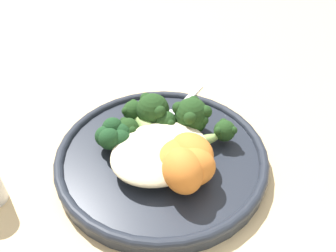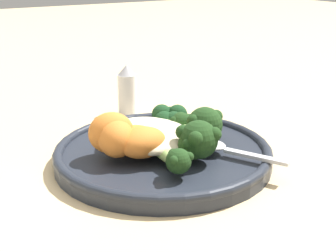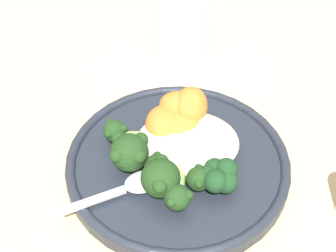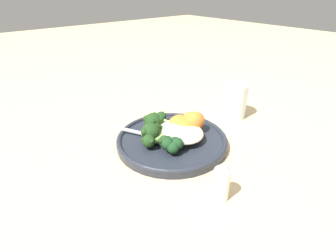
% 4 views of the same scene
% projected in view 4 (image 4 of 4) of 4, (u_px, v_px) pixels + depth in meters
% --- Properties ---
extents(ground_plane, '(4.00, 4.00, 0.00)m').
position_uv_depth(ground_plane, '(167.00, 141.00, 0.63)').
color(ground_plane, '#D6B784').
extents(plate, '(0.26, 0.26, 0.02)m').
position_uv_depth(plate, '(172.00, 140.00, 0.62)').
color(plate, '#232833').
rests_on(plate, ground_plane).
extents(quinoa_mound, '(0.12, 0.10, 0.02)m').
position_uv_depth(quinoa_mound, '(180.00, 131.00, 0.61)').
color(quinoa_mound, beige).
rests_on(quinoa_mound, plate).
extents(broccoli_stalk_0, '(0.12, 0.04, 0.03)m').
position_uv_depth(broccoli_stalk_0, '(167.00, 122.00, 0.65)').
color(broccoli_stalk_0, '#8EB25B').
rests_on(broccoli_stalk_0, plate).
extents(broccoli_stalk_1, '(0.09, 0.06, 0.03)m').
position_uv_depth(broccoli_stalk_1, '(161.00, 125.00, 0.63)').
color(broccoli_stalk_1, '#8EB25B').
rests_on(broccoli_stalk_1, plate).
extents(broccoli_stalk_2, '(0.08, 0.06, 0.04)m').
position_uv_depth(broccoli_stalk_2, '(155.00, 122.00, 0.63)').
color(broccoli_stalk_2, '#8EB25B').
rests_on(broccoli_stalk_2, plate).
extents(broccoli_stalk_3, '(0.05, 0.08, 0.03)m').
position_uv_depth(broccoli_stalk_3, '(164.00, 131.00, 0.61)').
color(broccoli_stalk_3, '#8EB25B').
rests_on(broccoli_stalk_3, plate).
extents(broccoli_stalk_4, '(0.05, 0.12, 0.04)m').
position_uv_depth(broccoli_stalk_4, '(154.00, 132.00, 0.59)').
color(broccoli_stalk_4, '#8EB25B').
rests_on(broccoli_stalk_4, plate).
extents(broccoli_stalk_5, '(0.03, 0.12, 0.03)m').
position_uv_depth(broccoli_stalk_5, '(160.00, 137.00, 0.58)').
color(broccoli_stalk_5, '#8EB25B').
rests_on(broccoli_stalk_5, plate).
extents(broccoli_stalk_6, '(0.04, 0.08, 0.03)m').
position_uv_depth(broccoli_stalk_6, '(167.00, 140.00, 0.58)').
color(broccoli_stalk_6, '#8EB25B').
rests_on(broccoli_stalk_6, plate).
extents(sweet_potato_chunk_0, '(0.05, 0.06, 0.05)m').
position_uv_depth(sweet_potato_chunk_0, '(195.00, 121.00, 0.63)').
color(sweet_potato_chunk_0, orange).
rests_on(sweet_potato_chunk_0, plate).
extents(sweet_potato_chunk_1, '(0.07, 0.05, 0.03)m').
position_uv_depth(sweet_potato_chunk_1, '(182.00, 125.00, 0.63)').
color(sweet_potato_chunk_1, orange).
rests_on(sweet_potato_chunk_1, plate).
extents(sweet_potato_chunk_2, '(0.06, 0.06, 0.04)m').
position_uv_depth(sweet_potato_chunk_2, '(191.00, 120.00, 0.64)').
color(sweet_potato_chunk_2, orange).
rests_on(sweet_potato_chunk_2, plate).
extents(sweet_potato_chunk_3, '(0.05, 0.06, 0.03)m').
position_uv_depth(sweet_potato_chunk_3, '(179.00, 123.00, 0.63)').
color(sweet_potato_chunk_3, orange).
rests_on(sweet_potato_chunk_3, plate).
extents(kale_tuft, '(0.05, 0.05, 0.03)m').
position_uv_depth(kale_tuft, '(172.00, 144.00, 0.55)').
color(kale_tuft, '#193D1E').
rests_on(kale_tuft, plate).
extents(spoon, '(0.11, 0.07, 0.01)m').
position_uv_depth(spoon, '(145.00, 133.00, 0.62)').
color(spoon, silver).
rests_on(spoon, plate).
extents(water_glass, '(0.07, 0.07, 0.10)m').
position_uv_depth(water_glass, '(234.00, 101.00, 0.73)').
color(water_glass, silver).
rests_on(water_glass, ground_plane).
extents(salt_shaker, '(0.03, 0.03, 0.08)m').
position_uv_depth(salt_shaker, '(222.00, 181.00, 0.45)').
color(salt_shaker, white).
rests_on(salt_shaker, ground_plane).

